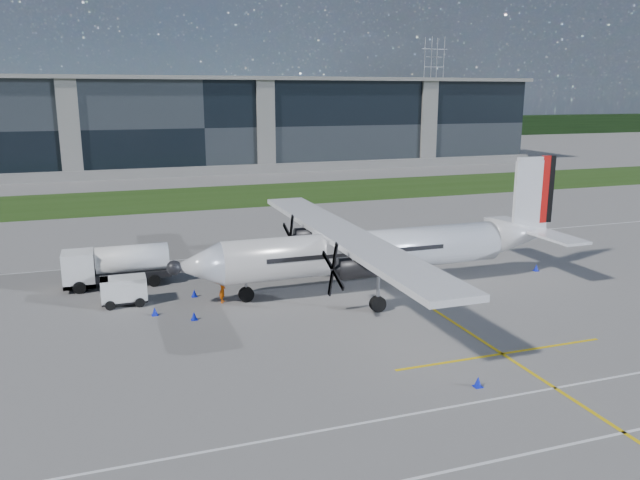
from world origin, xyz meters
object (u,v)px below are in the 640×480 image
turboprop_aircraft (380,226)px  baggage_tug (124,291)px  safety_cone_fwd (155,311)px  fuel_tanker_truck (109,267)px  safety_cone_tail (536,268)px  safety_cone_nose_stbd (194,293)px  safety_cone_nose_port (194,316)px  ground_crew_person (222,288)px  safety_cone_portwing (478,382)px  pylon_east (433,86)px  safety_cone_stbdwing (291,241)px

turboprop_aircraft → baggage_tug: (-16.50, 1.99, -3.40)m
turboprop_aircraft → safety_cone_fwd: turboprop_aircraft is taller
turboprop_aircraft → fuel_tanker_truck: bearing=159.9°
baggage_tug → fuel_tanker_truck: bearing=100.4°
safety_cone_tail → safety_cone_fwd: (-27.69, -0.56, 0.00)m
safety_cone_nose_stbd → safety_cone_nose_port: same height
ground_crew_person → safety_cone_tail: bearing=-71.5°
fuel_tanker_truck → safety_cone_tail: 30.81m
safety_cone_tail → safety_cone_fwd: 27.70m
fuel_tanker_truck → baggage_tug: size_ratio=2.52×
fuel_tanker_truck → safety_cone_nose_port: 9.70m
turboprop_aircraft → safety_cone_fwd: size_ratio=57.08×
baggage_tug → safety_cone_nose_stbd: (4.34, 0.12, -0.63)m
safety_cone_portwing → pylon_east: bearing=61.8°
pylon_east → turboprop_aircraft: size_ratio=1.05×
ground_crew_person → safety_cone_nose_stbd: 2.40m
pylon_east → safety_cone_portwing: 180.78m
turboprop_aircraft → safety_cone_nose_stbd: turboprop_aircraft is taller
baggage_tug → safety_cone_stbdwing: baggage_tug is taller
pylon_east → safety_cone_tail: size_ratio=60.00×
fuel_tanker_truck → safety_cone_fwd: 7.46m
pylon_east → safety_cone_portwing: size_ratio=60.00×
pylon_east → safety_cone_tail: 160.89m
ground_crew_person → safety_cone_fwd: ground_crew_person is taller
ground_crew_person → safety_cone_portwing: bearing=-130.6°
turboprop_aircraft → safety_cone_nose_stbd: bearing=170.2°
safety_cone_portwing → fuel_tanker_truck: bearing=125.9°
safety_cone_nose_stbd → safety_cone_tail: (24.98, -2.19, 0.00)m
pylon_east → fuel_tanker_truck: 170.91m
safety_cone_tail → safety_cone_nose_port: size_ratio=1.00×
safety_cone_nose_stbd → safety_cone_nose_port: 4.34m
safety_cone_nose_stbd → safety_cone_tail: same height
ground_crew_person → safety_cone_fwd: bearing=123.4°
safety_cone_nose_stbd → fuel_tanker_truck: bearing=140.7°
baggage_tug → ground_crew_person: bearing=-15.1°
turboprop_aircraft → fuel_tanker_truck: (-17.30, 6.32, -2.90)m
safety_cone_fwd → fuel_tanker_truck: bearing=109.2°
pylon_east → ground_crew_person: 172.00m
safety_cone_stbdwing → safety_cone_portwing: (0.25, -29.02, 0.00)m
pylon_east → safety_cone_nose_stbd: size_ratio=60.00×
pylon_east → turboprop_aircraft: bearing=-120.1°
turboprop_aircraft → safety_cone_tail: size_ratio=57.08×
safety_cone_tail → turboprop_aircraft: bearing=179.6°
safety_cone_fwd → safety_cone_nose_port: size_ratio=1.00×
turboprop_aircraft → baggage_tug: 16.97m
safety_cone_nose_stbd → safety_cone_fwd: size_ratio=1.00×
safety_cone_nose_stbd → safety_cone_nose_port: size_ratio=1.00×
turboprop_aircraft → fuel_tanker_truck: 18.65m
pylon_east → safety_cone_stbdwing: pylon_east is taller
safety_cone_stbdwing → safety_cone_nose_port: 19.41m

